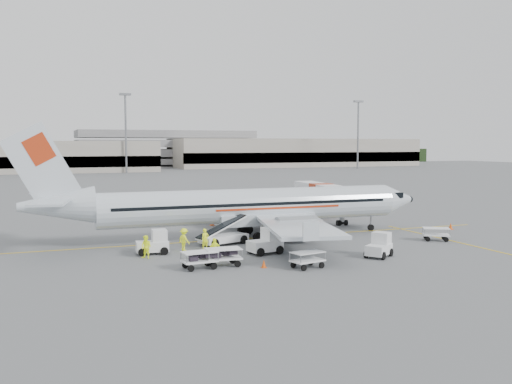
{
  "coord_description": "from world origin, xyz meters",
  "views": [
    {
      "loc": [
        -18.06,
        -45.4,
        8.06
      ],
      "look_at": [
        0.0,
        2.0,
        3.8
      ],
      "focal_mm": 40.0,
      "sensor_mm": 36.0,
      "label": 1
    }
  ],
  "objects_px": {
    "tug_mid": "(265,241)",
    "jet_bridge": "(321,201)",
    "tug_aft": "(152,242)",
    "belt_loader": "(224,227)",
    "tug_fore": "(379,245)",
    "aircraft": "(253,183)"
  },
  "relations": [
    {
      "from": "tug_mid",
      "to": "jet_bridge",
      "type": "bearing_deg",
      "value": 40.26
    },
    {
      "from": "tug_mid",
      "to": "tug_aft",
      "type": "relative_size",
      "value": 1.06
    },
    {
      "from": "belt_loader",
      "to": "tug_fore",
      "type": "xyz_separation_m",
      "value": [
        8.79,
        -8.93,
        -0.55
      ]
    },
    {
      "from": "aircraft",
      "to": "belt_loader",
      "type": "distance_m",
      "value": 5.22
    },
    {
      "from": "tug_aft",
      "to": "tug_fore",
      "type": "bearing_deg",
      "value": -20.96
    },
    {
      "from": "belt_loader",
      "to": "tug_fore",
      "type": "distance_m",
      "value": 12.54
    },
    {
      "from": "jet_bridge",
      "to": "tug_mid",
      "type": "xyz_separation_m",
      "value": [
        -12.99,
        -16.17,
        -0.97
      ]
    },
    {
      "from": "belt_loader",
      "to": "tug_mid",
      "type": "height_order",
      "value": "belt_loader"
    },
    {
      "from": "aircraft",
      "to": "tug_fore",
      "type": "height_order",
      "value": "aircraft"
    },
    {
      "from": "belt_loader",
      "to": "aircraft",
      "type": "bearing_deg",
      "value": 14.71
    },
    {
      "from": "tug_fore",
      "to": "tug_mid",
      "type": "bearing_deg",
      "value": 113.89
    },
    {
      "from": "aircraft",
      "to": "jet_bridge",
      "type": "distance_m",
      "value": 14.8
    },
    {
      "from": "tug_fore",
      "to": "tug_mid",
      "type": "relative_size",
      "value": 0.92
    },
    {
      "from": "jet_bridge",
      "to": "aircraft",
      "type": "bearing_deg",
      "value": -136.69
    },
    {
      "from": "jet_bridge",
      "to": "tug_fore",
      "type": "distance_m",
      "value": 21.09
    },
    {
      "from": "tug_fore",
      "to": "tug_mid",
      "type": "height_order",
      "value": "tug_mid"
    },
    {
      "from": "aircraft",
      "to": "tug_fore",
      "type": "relative_size",
      "value": 15.42
    },
    {
      "from": "jet_bridge",
      "to": "tug_aft",
      "type": "xyz_separation_m",
      "value": [
        -20.78,
        -13.31,
        -1.02
      ]
    },
    {
      "from": "jet_bridge",
      "to": "tug_aft",
      "type": "relative_size",
      "value": 6.3
    },
    {
      "from": "belt_loader",
      "to": "tug_aft",
      "type": "xyz_separation_m",
      "value": [
        -6.14,
        -2.01,
        -0.52
      ]
    },
    {
      "from": "jet_bridge",
      "to": "belt_loader",
      "type": "distance_m",
      "value": 18.5
    },
    {
      "from": "aircraft",
      "to": "tug_fore",
      "type": "xyz_separation_m",
      "value": [
        5.44,
        -11.1,
        -3.91
      ]
    }
  ]
}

